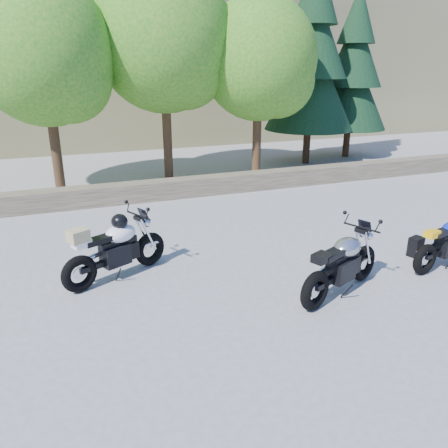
{
  "coord_description": "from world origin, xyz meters",
  "views": [
    {
      "loc": [
        -2.4,
        -5.89,
        3.4
      ],
      "look_at": [
        0.2,
        1.0,
        0.75
      ],
      "focal_mm": 35.0,
      "sensor_mm": 36.0,
      "label": 1
    }
  ],
  "objects_px": {
    "blue_bike": "(448,243)",
    "backpack": "(416,247)",
    "silver_bike": "(342,265)",
    "white_bike": "(115,248)"
  },
  "relations": [
    {
      "from": "silver_bike",
      "to": "backpack",
      "type": "bearing_deg",
      "value": -4.86
    },
    {
      "from": "silver_bike",
      "to": "blue_bike",
      "type": "xyz_separation_m",
      "value": [
        2.39,
        0.19,
        -0.05
      ]
    },
    {
      "from": "white_bike",
      "to": "blue_bike",
      "type": "relative_size",
      "value": 1.04
    },
    {
      "from": "blue_bike",
      "to": "backpack",
      "type": "xyz_separation_m",
      "value": [
        -0.17,
        0.54,
        -0.26
      ]
    },
    {
      "from": "silver_bike",
      "to": "blue_bike",
      "type": "relative_size",
      "value": 1.05
    },
    {
      "from": "white_bike",
      "to": "backpack",
      "type": "height_order",
      "value": "white_bike"
    },
    {
      "from": "silver_bike",
      "to": "white_bike",
      "type": "distance_m",
      "value": 3.71
    },
    {
      "from": "silver_bike",
      "to": "white_bike",
      "type": "relative_size",
      "value": 1.01
    },
    {
      "from": "silver_bike",
      "to": "white_bike",
      "type": "xyz_separation_m",
      "value": [
        -3.24,
        1.82,
        0.06
      ]
    },
    {
      "from": "white_bike",
      "to": "silver_bike",
      "type": "bearing_deg",
      "value": -55.16
    }
  ]
}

